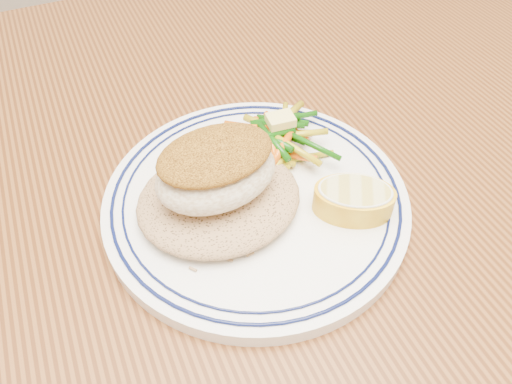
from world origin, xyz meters
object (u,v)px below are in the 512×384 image
(lemon_wedge, at_px, (354,199))
(vegetable_pile, at_px, (277,136))
(dining_table, at_px, (266,227))
(fish_fillet, at_px, (216,169))
(rice_pilaf, at_px, (219,197))
(plate, at_px, (256,200))

(lemon_wedge, bearing_deg, vegetable_pile, 103.13)
(dining_table, xyz_separation_m, vegetable_pile, (0.01, 0.01, 0.13))
(fish_fillet, relative_size, vegetable_pile, 1.06)
(rice_pilaf, height_order, lemon_wedge, same)
(plate, height_order, vegetable_pile, vegetable_pile)
(dining_table, bearing_deg, fish_fillet, -147.34)
(fish_fillet, bearing_deg, lemon_wedge, -25.56)
(dining_table, bearing_deg, vegetable_pile, 30.99)
(rice_pilaf, xyz_separation_m, fish_fillet, (-0.00, -0.00, 0.03))
(plate, distance_m, vegetable_pile, 0.07)
(plate, height_order, lemon_wedge, lemon_wedge)
(dining_table, distance_m, plate, 0.12)
(plate, distance_m, fish_fillet, 0.07)
(plate, bearing_deg, fish_fillet, 179.49)
(fish_fillet, height_order, lemon_wedge, fish_fillet)
(dining_table, height_order, plate, plate)
(dining_table, xyz_separation_m, fish_fillet, (-0.07, -0.04, 0.16))
(plate, bearing_deg, rice_pilaf, 178.70)
(dining_table, xyz_separation_m, lemon_wedge, (0.04, -0.10, 0.13))
(rice_pilaf, relative_size, fish_fillet, 1.31)
(plate, relative_size, fish_fillet, 2.51)
(dining_table, bearing_deg, lemon_wedge, -67.57)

